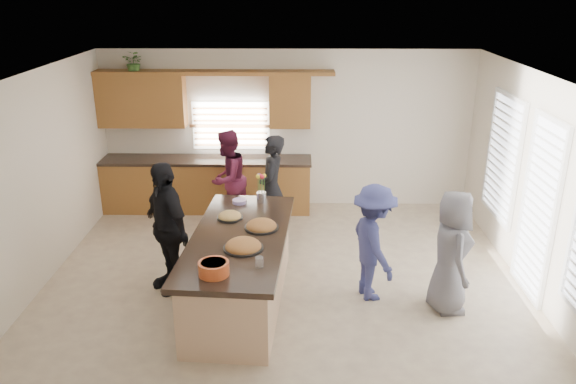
{
  "coord_description": "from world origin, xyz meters",
  "views": [
    {
      "loc": [
        0.16,
        -6.69,
        3.87
      ],
      "look_at": [
        0.05,
        0.53,
        1.15
      ],
      "focal_mm": 35.0,
      "sensor_mm": 36.0,
      "label": 1
    }
  ],
  "objects_px": {
    "woman_right_front": "(451,252)",
    "woman_left_back": "(272,188)",
    "woman_left_front": "(166,227)",
    "woman_left_mid": "(228,179)",
    "island": "(240,271)",
    "woman_right_back": "(373,243)",
    "salad_bowl": "(214,268)"
  },
  "relations": [
    {
      "from": "woman_right_front",
      "to": "woman_left_back",
      "type": "bearing_deg",
      "value": 46.06
    },
    {
      "from": "woman_left_back",
      "to": "woman_left_front",
      "type": "bearing_deg",
      "value": -34.19
    },
    {
      "from": "woman_left_back",
      "to": "woman_left_mid",
      "type": "height_order",
      "value": "woman_left_back"
    },
    {
      "from": "island",
      "to": "woman_right_back",
      "type": "bearing_deg",
      "value": 10.26
    },
    {
      "from": "woman_left_back",
      "to": "woman_right_back",
      "type": "height_order",
      "value": "woman_left_back"
    },
    {
      "from": "island",
      "to": "woman_left_mid",
      "type": "distance_m",
      "value": 2.53
    },
    {
      "from": "woman_right_back",
      "to": "woman_right_front",
      "type": "distance_m",
      "value": 0.95
    },
    {
      "from": "woman_right_front",
      "to": "island",
      "type": "bearing_deg",
      "value": 86.1
    },
    {
      "from": "woman_left_mid",
      "to": "woman_left_front",
      "type": "distance_m",
      "value": 2.18
    },
    {
      "from": "woman_left_back",
      "to": "woman_right_front",
      "type": "distance_m",
      "value": 3.06
    },
    {
      "from": "woman_left_front",
      "to": "woman_left_mid",
      "type": "bearing_deg",
      "value": 127.49
    },
    {
      "from": "woman_right_back",
      "to": "woman_right_front",
      "type": "height_order",
      "value": "woman_right_front"
    },
    {
      "from": "salad_bowl",
      "to": "woman_right_back",
      "type": "distance_m",
      "value": 2.21
    },
    {
      "from": "island",
      "to": "woman_left_front",
      "type": "xyz_separation_m",
      "value": [
        -0.98,
        0.36,
        0.43
      ]
    },
    {
      "from": "woman_left_mid",
      "to": "woman_right_front",
      "type": "height_order",
      "value": "woman_left_mid"
    },
    {
      "from": "woman_right_back",
      "to": "woman_left_back",
      "type": "bearing_deg",
      "value": 23.04
    },
    {
      "from": "woman_left_front",
      "to": "woman_left_back",
      "type": "bearing_deg",
      "value": 102.85
    },
    {
      "from": "woman_left_mid",
      "to": "salad_bowl",
      "type": "bearing_deg",
      "value": 29.44
    },
    {
      "from": "island",
      "to": "woman_left_back",
      "type": "xyz_separation_m",
      "value": [
        0.32,
        1.96,
        0.39
      ]
    },
    {
      "from": "woman_left_back",
      "to": "woman_right_front",
      "type": "height_order",
      "value": "woman_left_back"
    },
    {
      "from": "island",
      "to": "salad_bowl",
      "type": "distance_m",
      "value": 1.16
    },
    {
      "from": "woman_left_front",
      "to": "woman_right_front",
      "type": "height_order",
      "value": "woman_left_front"
    },
    {
      "from": "woman_left_front",
      "to": "woman_right_back",
      "type": "distance_m",
      "value": 2.67
    },
    {
      "from": "woman_left_mid",
      "to": "woman_right_front",
      "type": "relative_size",
      "value": 1.04
    },
    {
      "from": "woman_right_back",
      "to": "woman_left_front",
      "type": "bearing_deg",
      "value": 71.76
    },
    {
      "from": "island",
      "to": "woman_left_back",
      "type": "height_order",
      "value": "woman_left_back"
    },
    {
      "from": "woman_left_mid",
      "to": "woman_left_front",
      "type": "height_order",
      "value": "woman_left_front"
    },
    {
      "from": "island",
      "to": "woman_right_back",
      "type": "height_order",
      "value": "woman_right_back"
    },
    {
      "from": "island",
      "to": "woman_left_mid",
      "type": "relative_size",
      "value": 1.7
    },
    {
      "from": "woman_left_back",
      "to": "woman_right_front",
      "type": "bearing_deg",
      "value": 52.81
    },
    {
      "from": "island",
      "to": "woman_left_back",
      "type": "distance_m",
      "value": 2.02
    },
    {
      "from": "island",
      "to": "woman_left_back",
      "type": "relative_size",
      "value": 1.64
    }
  ]
}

